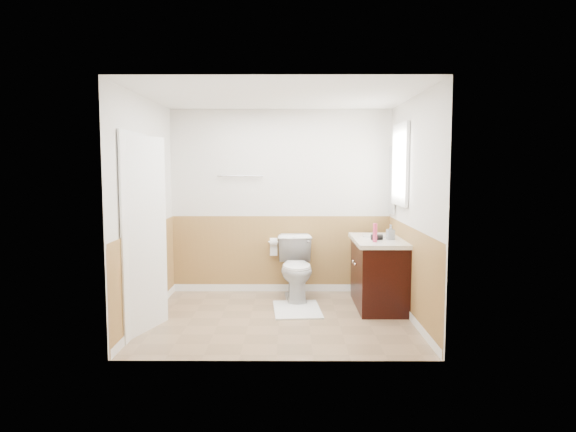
{
  "coord_description": "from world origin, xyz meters",
  "views": [
    {
      "loc": [
        0.12,
        -5.75,
        1.72
      ],
      "look_at": [
        0.1,
        0.25,
        1.15
      ],
      "focal_mm": 32.16,
      "sensor_mm": 36.0,
      "label": 1
    }
  ],
  "objects_px": {
    "vanity_cabinet": "(378,275)",
    "lotion_bottle": "(375,233)",
    "soap_dispenser": "(391,232)",
    "bath_mat": "(297,309)",
    "toilet": "(297,268)"
  },
  "relations": [
    {
      "from": "toilet",
      "to": "vanity_cabinet",
      "type": "relative_size",
      "value": 0.74
    },
    {
      "from": "toilet",
      "to": "lotion_bottle",
      "type": "relative_size",
      "value": 3.72
    },
    {
      "from": "lotion_bottle",
      "to": "toilet",
      "type": "bearing_deg",
      "value": 144.39
    },
    {
      "from": "bath_mat",
      "to": "lotion_bottle",
      "type": "bearing_deg",
      "value": -7.85
    },
    {
      "from": "lotion_bottle",
      "to": "soap_dispenser",
      "type": "height_order",
      "value": "lotion_bottle"
    },
    {
      "from": "lotion_bottle",
      "to": "soap_dispenser",
      "type": "xyz_separation_m",
      "value": [
        0.22,
        0.2,
        -0.02
      ]
    },
    {
      "from": "vanity_cabinet",
      "to": "lotion_bottle",
      "type": "distance_m",
      "value": 0.64
    },
    {
      "from": "toilet",
      "to": "lotion_bottle",
      "type": "height_order",
      "value": "lotion_bottle"
    },
    {
      "from": "vanity_cabinet",
      "to": "lotion_bottle",
      "type": "xyz_separation_m",
      "value": [
        -0.1,
        -0.3,
        0.56
      ]
    },
    {
      "from": "bath_mat",
      "to": "vanity_cabinet",
      "type": "relative_size",
      "value": 0.73
    },
    {
      "from": "toilet",
      "to": "lotion_bottle",
      "type": "distance_m",
      "value": 1.24
    },
    {
      "from": "bath_mat",
      "to": "soap_dispenser",
      "type": "relative_size",
      "value": 4.4
    },
    {
      "from": "toilet",
      "to": "soap_dispenser",
      "type": "relative_size",
      "value": 4.5
    },
    {
      "from": "toilet",
      "to": "bath_mat",
      "type": "distance_m",
      "value": 0.66
    },
    {
      "from": "vanity_cabinet",
      "to": "soap_dispenser",
      "type": "bearing_deg",
      "value": -40.38
    }
  ]
}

